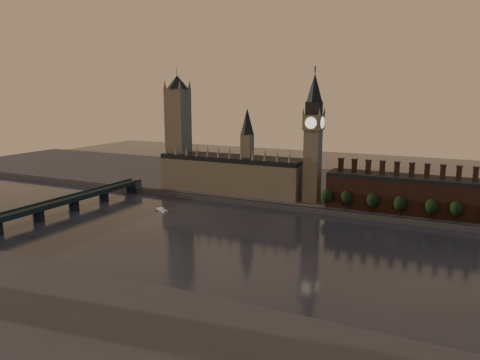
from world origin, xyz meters
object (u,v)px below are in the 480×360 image
(big_ben, at_px, (313,137))
(westminster_bridge, at_px, (54,206))
(river_boat, at_px, (161,210))
(victoria_tower, at_px, (178,127))

(big_ben, distance_m, westminster_bridge, 205.83)
(westminster_bridge, bearing_deg, big_ben, 34.33)
(westminster_bridge, height_order, river_boat, westminster_bridge)
(victoria_tower, distance_m, westminster_bridge, 133.21)
(westminster_bridge, bearing_deg, river_boat, 36.19)
(victoria_tower, relative_size, river_boat, 8.12)
(big_ben, distance_m, river_boat, 132.75)
(victoria_tower, height_order, big_ben, victoria_tower)
(victoria_tower, bearing_deg, river_boat, -67.64)
(victoria_tower, height_order, river_boat, victoria_tower)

